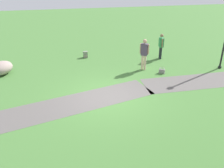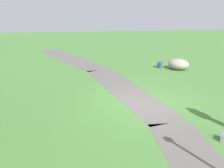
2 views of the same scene
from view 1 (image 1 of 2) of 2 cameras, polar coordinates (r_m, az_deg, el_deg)
name	(u,v)px [view 1 (image 1 of 2)]	position (r m, az deg, el deg)	size (l,w,h in m)	color
ground_plane	(107,97)	(11.57, -1.03, -2.87)	(48.00, 48.00, 0.00)	#487938
footpath_segment_near	(218,79)	(14.33, 22.82, 0.95)	(8.03, 1.86, 0.01)	#5F5A57
footpath_segment_mid	(67,105)	(11.07, -10.09, -4.75)	(8.16, 3.90, 0.01)	#5F5A57
lawn_boulder	(1,68)	(15.00, -23.81, 3.32)	(1.60, 1.68, 0.71)	#A38D85
woman_with_handbag	(144,52)	(14.20, 7.32, 7.18)	(0.47, 0.38, 1.79)	beige
man_near_boulder	(161,45)	(16.12, 11.06, 8.75)	(0.27, 0.52, 1.59)	#21252C
handbag_on_grass	(162,71)	(14.16, 11.23, 2.91)	(0.37, 0.37, 0.31)	gray
spare_backpack_on_lawn	(85,55)	(16.34, -6.04, 6.65)	(0.29, 0.27, 0.40)	gray
frisbee_on_grass	(145,51)	(17.70, 7.51, 7.49)	(0.28, 0.28, 0.02)	white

